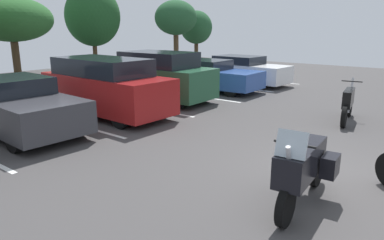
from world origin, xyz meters
name	(u,v)px	position (x,y,z in m)	size (l,w,h in m)	color
ground	(330,181)	(0.00, 0.00, -0.05)	(44.00, 44.00, 0.10)	#423F3F
motorcycle_touring	(303,167)	(-1.41, 0.06, 0.68)	(2.32, 0.91, 1.46)	black
motorcycle_second	(348,103)	(4.79, 1.04, 0.59)	(2.22, 0.65, 1.28)	black
parking_stripes	(72,124)	(-0.69, 7.59, 0.00)	(23.89, 4.92, 0.01)	silver
car_charcoal	(17,106)	(-2.11, 7.94, 0.74)	(2.15, 4.64, 1.52)	#38383D
car_red	(106,87)	(0.75, 7.68, 0.96)	(2.00, 4.91, 1.89)	maroon
car_green	(160,77)	(3.61, 7.85, 0.97)	(2.05, 4.31, 1.94)	#235638
car_blue	(209,75)	(6.84, 7.79, 0.70)	(1.98, 4.83, 1.40)	#2D519E
car_white	(241,70)	(9.50, 7.61, 0.71)	(2.05, 4.98, 1.43)	white
tree_far_right	(12,20)	(3.88, 19.91, 3.30)	(4.69, 4.69, 4.61)	#4C3823
tree_left	(176,18)	(14.56, 16.39, 3.53)	(3.18, 3.18, 4.84)	#4C3823
tree_center_right	(196,27)	(18.32, 17.31, 2.84)	(2.71, 2.71, 4.24)	#4C3823
tree_center_left	(93,16)	(10.04, 20.42, 3.63)	(3.93, 3.93, 5.77)	#4C3823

